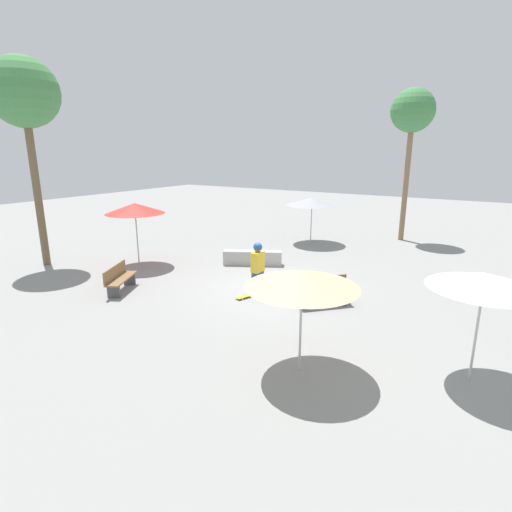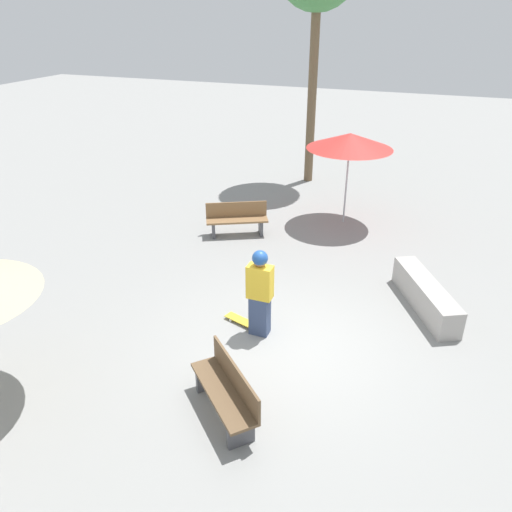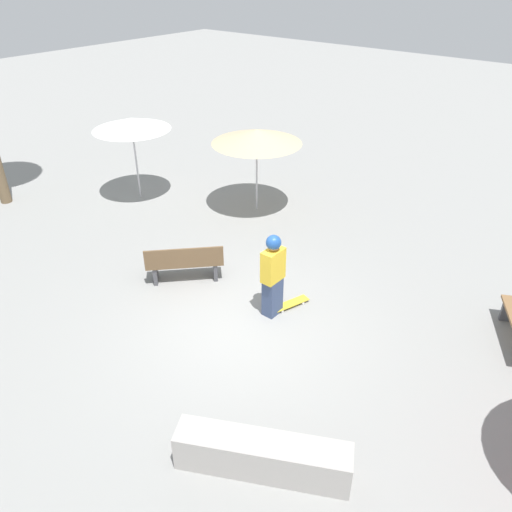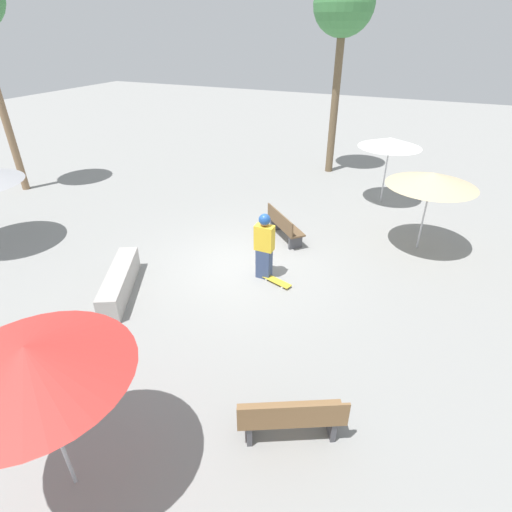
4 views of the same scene
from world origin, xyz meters
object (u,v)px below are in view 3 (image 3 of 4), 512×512
Objects in this scene: skater_main at (273,273)px; shade_umbrella_tan at (257,136)px; concrete_ledge at (262,456)px; skateboard at (290,304)px; shade_umbrella_white at (131,124)px; bench_near at (185,263)px.

skater_main is 4.70m from shade_umbrella_tan.
skater_main is 0.75× the size of concrete_ledge.
shade_umbrella_tan reaches higher than concrete_ledge.
shade_umbrella_tan reaches higher than skateboard.
shade_umbrella_white is at bearing 73.52° from skater_main.
skateboard is at bearing -60.13° from concrete_ledge.
bench_near is at bearing 105.63° from shade_umbrella_tan.
skateboard is 3.68m from concrete_ledge.
shade_umbrella_white is 3.39m from shade_umbrella_tan.
concrete_ledge is 8.16m from shade_umbrella_tan.
skater_main is at bearing 132.73° from shade_umbrella_tan.
shade_umbrella_tan is (-3.06, -1.46, -0.08)m from shade_umbrella_white.
concrete_ledge is 1.01× the size of shade_umbrella_white.
skateboard is 2.36m from bench_near.
shade_umbrella_white is at bearing 94.95° from skateboard.
concrete_ledge is 1.55× the size of bench_near.
skateboard is 0.56× the size of bench_near.
bench_near is (2.24, 0.65, 0.37)m from skateboard.
skater_main is at bearing -54.71° from concrete_ledge.
skater_main is 0.95m from skateboard.
bench_near is at bearing 124.54° from skateboard.
shade_umbrella_tan is (3.25, -2.97, 1.95)m from skateboard.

